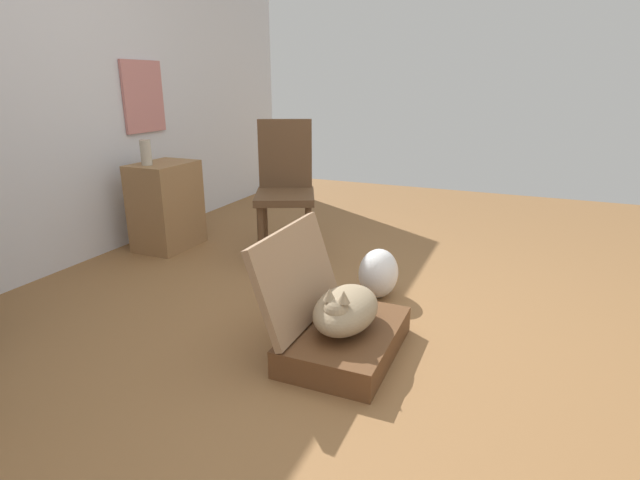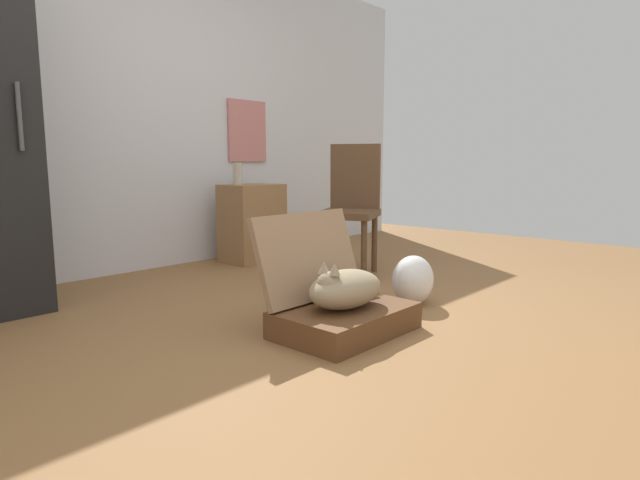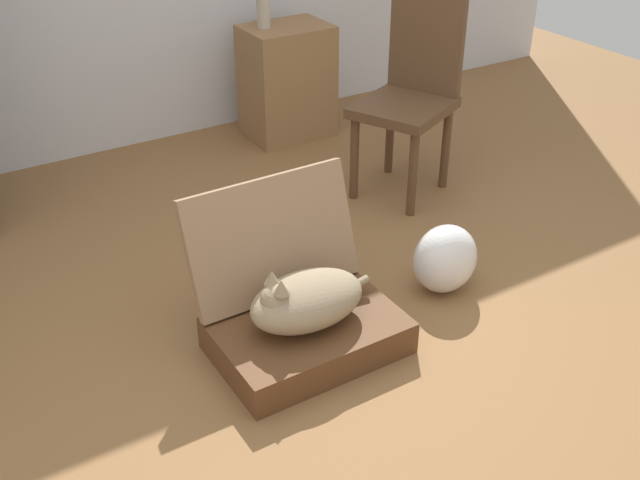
{
  "view_description": "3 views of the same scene",
  "coord_description": "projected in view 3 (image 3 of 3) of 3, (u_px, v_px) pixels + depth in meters",
  "views": [
    {
      "loc": [
        -2.1,
        -0.67,
        1.24
      ],
      "look_at": [
        0.01,
        0.23,
        0.5
      ],
      "focal_mm": 27.67,
      "sensor_mm": 36.0,
      "label": 1
    },
    {
      "loc": [
        -2.1,
        -1.57,
        0.85
      ],
      "look_at": [
        0.12,
        0.44,
        0.4
      ],
      "focal_mm": 29.59,
      "sensor_mm": 36.0,
      "label": 2
    },
    {
      "loc": [
        -1.27,
        -1.87,
        1.81
      ],
      "look_at": [
        0.07,
        0.28,
        0.29
      ],
      "focal_mm": 42.44,
      "sensor_mm": 36.0,
      "label": 3
    }
  ],
  "objects": [
    {
      "name": "cat",
      "position": [
        305.0,
        300.0,
        2.71
      ],
      "size": [
        0.52,
        0.28,
        0.24
      ],
      "color": "#998466",
      "rests_on": "suitcase_base"
    },
    {
      "name": "side_table",
      "position": [
        287.0,
        82.0,
        4.42
      ],
      "size": [
        0.49,
        0.35,
        0.66
      ],
      "primitive_type": "cube",
      "color": "olive",
      "rests_on": "ground"
    },
    {
      "name": "plastic_bag_white",
      "position": [
        445.0,
        259.0,
        3.1
      ],
      "size": [
        0.28,
        0.23,
        0.29
      ],
      "primitive_type": "ellipsoid",
      "color": "white",
      "rests_on": "ground"
    },
    {
      "name": "suitcase_base",
      "position": [
        307.0,
        335.0,
        2.8
      ],
      "size": [
        0.68,
        0.46,
        0.13
      ],
      "primitive_type": "cube",
      "color": "brown",
      "rests_on": "ground"
    },
    {
      "name": "chair",
      "position": [
        412.0,
        91.0,
        3.72
      ],
      "size": [
        0.59,
        0.56,
        0.98
      ],
      "rotation": [
        0.0,
        0.0,
        -1.14
      ],
      "color": "brown",
      "rests_on": "ground"
    },
    {
      "name": "ground_plane",
      "position": [
        344.0,
        342.0,
        2.87
      ],
      "size": [
        7.68,
        7.68,
        0.0
      ],
      "primitive_type": "plane",
      "color": "olive",
      "rests_on": "ground"
    },
    {
      "name": "suitcase_lid",
      "position": [
        272.0,
        239.0,
        2.83
      ],
      "size": [
        0.68,
        0.18,
        0.45
      ],
      "primitive_type": "cube",
      "rotation": [
        1.25,
        0.0,
        0.0
      ],
      "color": "#9B7756",
      "rests_on": "suitcase_base"
    },
    {
      "name": "vase_tall",
      "position": [
        263.0,
        11.0,
        4.17
      ],
      "size": [
        0.08,
        0.08,
        0.18
      ],
      "primitive_type": "cylinder",
      "color": "#B7AD99",
      "rests_on": "side_table"
    }
  ]
}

